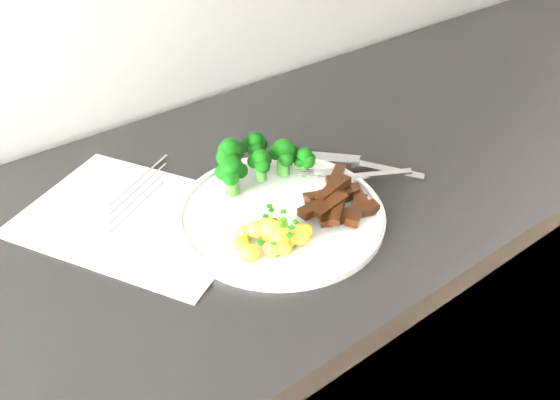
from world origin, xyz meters
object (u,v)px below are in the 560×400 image
at_px(plate, 280,213).
at_px(broccoli, 256,158).
at_px(beef_strips, 337,199).
at_px(knife, 368,167).
at_px(recipe_paper, 138,217).
at_px(fork, 357,174).
at_px(counter, 302,357).
at_px(potatoes, 273,235).

relative_size(plate, broccoli, 1.95).
relative_size(broccoli, beef_strips, 1.23).
xyz_separation_m(broccoli, knife, (0.15, -0.07, -0.04)).
relative_size(recipe_paper, broccoli, 2.55).
bearing_deg(fork, beef_strips, -155.10).
xyz_separation_m(counter, potatoes, (-0.15, -0.11, 0.47)).
bearing_deg(broccoli, counter, -11.33).
bearing_deg(fork, counter, 115.12).
relative_size(beef_strips, fork, 0.84).
height_order(broccoli, beef_strips, broccoli).
height_order(counter, broccoli, broccoli).
relative_size(fork, knife, 0.74).
bearing_deg(counter, broccoli, 168.67).
bearing_deg(fork, knife, 20.72).
relative_size(counter, potatoes, 22.59).
bearing_deg(fork, plate, 177.61).
distance_m(fork, knife, 0.04).
xyz_separation_m(recipe_paper, fork, (0.29, -0.12, 0.02)).
relative_size(plate, beef_strips, 2.39).
height_order(recipe_paper, broccoli, broccoli).
distance_m(counter, beef_strips, 0.48).
height_order(beef_strips, fork, beef_strips).
bearing_deg(plate, counter, 31.47).
distance_m(plate, knife, 0.17).
relative_size(counter, knife, 12.17).
xyz_separation_m(recipe_paper, potatoes, (0.11, -0.17, 0.02)).
relative_size(broccoli, potatoes, 1.41).
xyz_separation_m(broccoli, beef_strips, (0.05, -0.12, -0.03)).
distance_m(broccoli, knife, 0.18).
distance_m(broccoli, beef_strips, 0.13).
bearing_deg(recipe_paper, plate, -36.99).
relative_size(potatoes, beef_strips, 0.87).
bearing_deg(broccoli, fork, -36.40).
bearing_deg(potatoes, broccoli, 62.36).
bearing_deg(beef_strips, recipe_paper, 145.75).
bearing_deg(broccoli, potatoes, -117.64).
bearing_deg(recipe_paper, broccoli, -11.69).
xyz_separation_m(potatoes, fork, (0.19, 0.04, -0.01)).
distance_m(counter, recipe_paper, 0.52).
bearing_deg(recipe_paper, beef_strips, -34.25).
bearing_deg(recipe_paper, counter, -11.58).
distance_m(recipe_paper, fork, 0.32).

